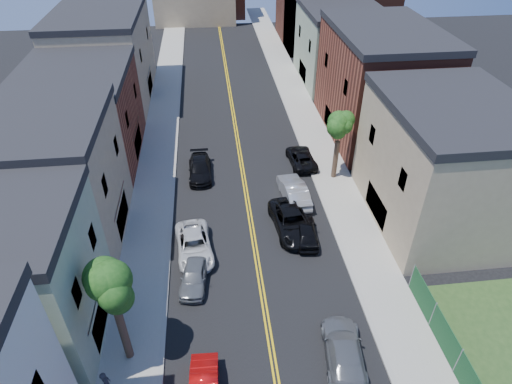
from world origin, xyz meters
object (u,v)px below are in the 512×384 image
object	(u,v)px
black_suv_lane	(292,222)
pedestrian_left	(106,384)
white_pickup	(194,245)
grey_car_right	(344,351)
black_car_left	(200,169)
black_car_right	(306,232)
silver_car_right	(294,191)
grey_car_left	(194,275)
dark_car_right_far	(301,157)

from	to	relation	value
black_suv_lane	pedestrian_left	distance (m)	16.48
white_pickup	grey_car_right	bearing A→B (deg)	-55.16
grey_car_right	pedestrian_left	size ratio (longest dim) A/B	2.85
black_car_left	pedestrian_left	bearing A→B (deg)	-104.02
white_pickup	black_car_right	distance (m)	8.15
grey_car_right	silver_car_right	bearing A→B (deg)	-82.68
white_pickup	black_car_right	world-z (taller)	white_pickup
grey_car_left	silver_car_right	world-z (taller)	silver_car_right
white_pickup	black_suv_lane	size ratio (longest dim) A/B	0.92
white_pickup	black_car_right	xyz separation A→B (m)	(8.13, 0.55, -0.04)
white_pickup	grey_car_right	xyz separation A→B (m)	(8.13, -9.42, 0.02)
black_car_left	pedestrian_left	size ratio (longest dim) A/B	2.69
grey_car_left	black_suv_lane	world-z (taller)	black_suv_lane
black_car_left	dark_car_right_far	bearing A→B (deg)	5.33
black_car_right	silver_car_right	size ratio (longest dim) A/B	0.80
black_car_left	black_car_right	distance (m)	12.01
black_car_left	pedestrian_left	distance (m)	20.43
black_car_left	dark_car_right_far	xyz separation A→B (m)	(9.30, 0.91, -0.05)
white_pickup	dark_car_right_far	bearing A→B (deg)	41.62
grey_car_right	black_car_right	distance (m)	9.97
black_car_right	silver_car_right	xyz separation A→B (m)	(-0.03, 4.85, 0.15)
white_pickup	grey_car_right	size ratio (longest dim) A/B	1.01
grey_car_left	grey_car_right	world-z (taller)	grey_car_right
black_car_left	grey_car_left	bearing A→B (deg)	-92.50
grey_car_left	black_car_right	distance (m)	8.80
pedestrian_left	dark_car_right_far	bearing A→B (deg)	-57.54
white_pickup	grey_car_left	distance (m)	2.81
grey_car_right	dark_car_right_far	bearing A→B (deg)	-87.52
white_pickup	grey_car_left	xyz separation A→B (m)	(0.00, -2.81, -0.02)
silver_car_right	dark_car_right_far	world-z (taller)	silver_car_right
white_pickup	pedestrian_left	distance (m)	10.93
grey_car_right	black_car_right	xyz separation A→B (m)	(0.01, 9.97, -0.06)
dark_car_right_far	pedestrian_left	size ratio (longest dim) A/B	2.62
black_car_right	dark_car_right_far	size ratio (longest dim) A/B	0.85
black_suv_lane	pedestrian_left	size ratio (longest dim) A/B	3.13
black_car_right	pedestrian_left	size ratio (longest dim) A/B	2.23
black_car_right	dark_car_right_far	xyz separation A→B (m)	(1.67, 10.18, -0.03)
grey_car_right	black_car_left	bearing A→B (deg)	-61.15
silver_car_right	black_suv_lane	distance (m)	3.83
white_pickup	grey_car_left	world-z (taller)	white_pickup
black_car_right	grey_car_left	bearing A→B (deg)	27.67
dark_car_right_far	black_suv_lane	xyz separation A→B (m)	(-2.54, -9.07, 0.13)
grey_car_left	pedestrian_left	xyz separation A→B (m)	(-4.37, -7.21, 0.35)
silver_car_right	black_suv_lane	xyz separation A→B (m)	(-0.84, -3.74, -0.05)
white_pickup	grey_car_left	bearing A→B (deg)	-95.85
grey_car_left	dark_car_right_far	world-z (taller)	grey_car_left
white_pickup	black_suv_lane	distance (m)	7.45
black_suv_lane	pedestrian_left	world-z (taller)	pedestrian_left
silver_car_right	black_suv_lane	world-z (taller)	silver_car_right
black_car_right	grey_car_right	bearing A→B (deg)	95.16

